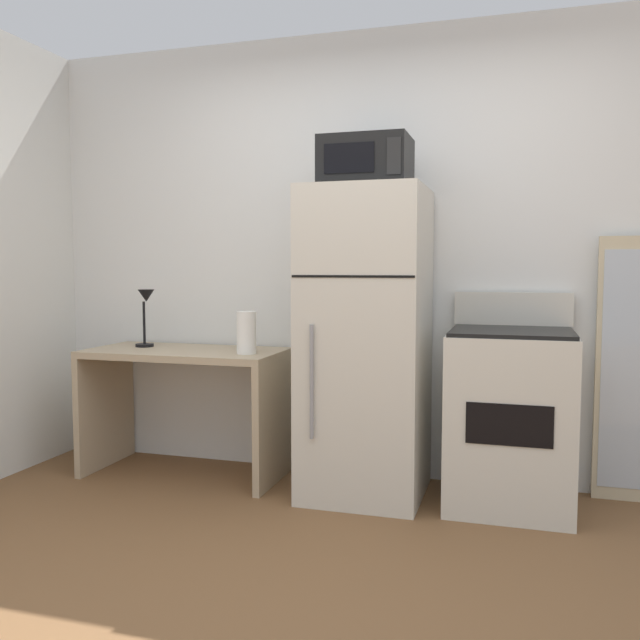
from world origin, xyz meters
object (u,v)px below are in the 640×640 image
refrigerator (366,343)px  leaning_mirror (640,370)px  oven_range (510,417)px  microwave (366,163)px  desk_lamp (146,308)px  desk (186,387)px  paper_towel_roll (246,333)px

refrigerator → leaning_mirror: refrigerator is taller
refrigerator → oven_range: 0.84m
microwave → oven_range: microwave is taller
desk_lamp → leaning_mirror: size_ratio=0.25×
microwave → leaning_mirror: size_ratio=0.33×
desk → leaning_mirror: bearing=5.6°
desk_lamp → leaning_mirror: (2.80, 0.20, -0.29)m
refrigerator → oven_range: size_ratio=1.51×
desk → oven_range: (1.86, -0.01, -0.06)m
desk_lamp → refrigerator: bearing=-3.2°
paper_towel_roll → leaning_mirror: size_ratio=0.17×
refrigerator → desk: bearing=178.2°
desk → microwave: size_ratio=2.53×
leaning_mirror → desk: bearing=-174.4°
microwave → desk_lamp: bearing=176.0°
paper_towel_roll → oven_range: 1.49m
refrigerator → microwave: size_ratio=3.60×
microwave → paper_towel_roll: bearing=-178.4°
oven_range → leaning_mirror: size_ratio=0.79×
oven_range → leaning_mirror: leaning_mirror is taller
paper_towel_roll → oven_range: size_ratio=0.22×
desk_lamp → refrigerator: refrigerator is taller
desk_lamp → refrigerator: size_ratio=0.21×
desk → oven_range: bearing=-0.3°
desk_lamp → microwave: 1.61m
microwave → oven_range: size_ratio=0.42×
desk_lamp → paper_towel_roll: 0.73m
leaning_mirror → oven_range: bearing=-158.5°
paper_towel_roll → refrigerator: 0.68m
desk → leaning_mirror: 2.53m
desk → microwave: 1.68m
desk → refrigerator: (1.11, -0.03, 0.30)m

